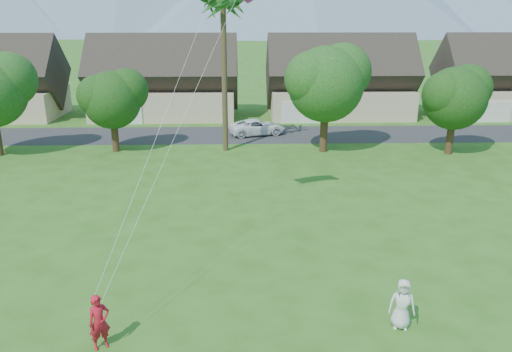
{
  "coord_description": "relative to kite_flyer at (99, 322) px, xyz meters",
  "views": [
    {
      "loc": [
        -0.58,
        -11.4,
        10.82
      ],
      "look_at": [
        0.0,
        10.0,
        3.8
      ],
      "focal_mm": 35.0,
      "sensor_mm": 36.0,
      "label": 1
    }
  ],
  "objects": [
    {
      "name": "street",
      "position": [
        5.43,
        30.97,
        -0.98
      ],
      "size": [
        90.0,
        7.0,
        0.01
      ],
      "primitive_type": "cube",
      "color": "#2D2D30",
      "rests_on": "ground"
    },
    {
      "name": "kite_flyer",
      "position": [
        0.0,
        0.0,
        0.0
      ],
      "size": [
        0.86,
        0.78,
        1.97
      ],
      "primitive_type": "imported",
      "rotation": [
        0.0,
        0.0,
        0.56
      ],
      "color": "red",
      "rests_on": "ground"
    },
    {
      "name": "watcher",
      "position": [
        10.48,
        0.86,
        -0.03
      ],
      "size": [
        1.03,
        0.78,
        1.91
      ],
      "primitive_type": "imported",
      "rotation": [
        0.0,
        0.0,
        -0.2
      ],
      "color": "silver",
      "rests_on": "ground"
    },
    {
      "name": "parked_car",
      "position": [
        6.17,
        30.97,
        -0.27
      ],
      "size": [
        5.63,
        3.71,
        1.44
      ],
      "primitive_type": "imported",
      "rotation": [
        0.0,
        0.0,
        1.85
      ],
      "color": "white",
      "rests_on": "ground"
    },
    {
      "name": "houses_row",
      "position": [
        5.93,
        39.96,
        2.46
      ],
      "size": [
        72.75,
        8.19,
        8.86
      ],
      "color": "beige",
      "rests_on": "ground"
    },
    {
      "name": "tree_row",
      "position": [
        4.29,
        24.89,
        3.9
      ],
      "size": [
        62.27,
        6.67,
        8.45
      ],
      "color": "#47301C",
      "rests_on": "ground"
    }
  ]
}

